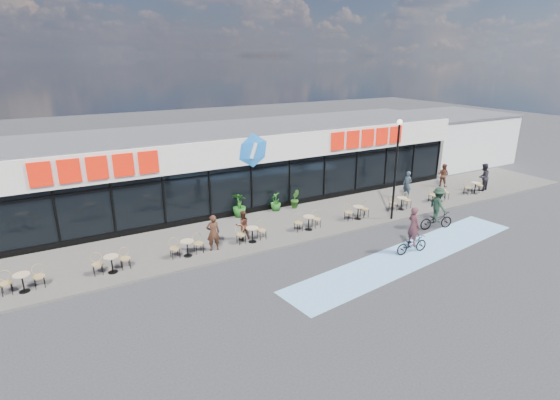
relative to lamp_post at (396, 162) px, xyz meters
name	(u,v)px	position (x,y,z in m)	size (l,w,h in m)	color
ground	(320,261)	(-6.34, -2.30, -3.34)	(120.00, 120.00, 0.00)	#28282B
sidewalk	(272,227)	(-6.34, 2.20, -3.29)	(44.00, 5.00, 0.10)	#504D47
bike_lane	(410,255)	(-2.34, -3.80, -3.33)	(14.00, 2.20, 0.01)	#71A4D6
building	(231,164)	(-6.34, 7.63, -1.00)	(30.60, 6.57, 4.75)	black
neighbour_building	(447,137)	(14.16, 8.70, -1.28)	(9.20, 7.20, 4.11)	silver
lamp_post	(396,162)	(0.00, 0.00, 0.00)	(0.28, 0.28, 5.49)	black
bistro_set_0	(23,280)	(-17.85, 0.97, -2.78)	(1.54, 0.62, 0.90)	tan
bistro_set_1	(111,262)	(-14.61, 0.97, -2.78)	(1.54, 0.62, 0.90)	tan
bistro_set_2	(187,246)	(-11.38, 0.97, -2.78)	(1.54, 0.62, 0.90)	tan
bistro_set_3	(251,233)	(-8.15, 0.97, -2.78)	(1.54, 0.62, 0.90)	tan
bistro_set_4	(308,221)	(-4.91, 0.97, -2.78)	(1.54, 0.62, 0.90)	tan
bistro_set_5	(357,211)	(-1.68, 0.97, -2.78)	(1.54, 0.62, 0.90)	tan
bistro_set_6	(400,202)	(1.56, 0.97, -2.78)	(1.54, 0.62, 0.90)	tan
bistro_set_7	(439,194)	(4.79, 0.97, -2.78)	(1.54, 0.62, 0.90)	tan
bistro_set_8	(474,186)	(8.03, 0.97, -2.78)	(1.54, 0.62, 0.90)	tan
potted_plant_left	(239,205)	(-7.24, 4.43, -2.55)	(0.77, 0.77, 1.37)	#1D5719
potted_plant_mid	(295,199)	(-3.75, 4.23, -2.70)	(0.59, 0.48, 1.07)	#255618
potted_plant_right	(276,201)	(-4.98, 4.33, -2.69)	(0.62, 0.62, 1.10)	#1D5A19
patron_left	(213,233)	(-10.12, 0.92, -2.37)	(0.63, 0.41, 1.73)	#3C2115
patron_right	(242,225)	(-8.41, 1.42, -2.50)	(0.72, 0.56, 1.48)	#422117
pedestrian_a	(407,184)	(3.60, 2.54, -2.40)	(0.61, 0.40, 1.67)	#2D3D47
pedestrian_b	(443,175)	(7.54, 3.13, -2.44)	(0.77, 0.60, 1.59)	#4E291C
pedestrian_c	(483,177)	(9.06, 1.14, -2.31)	(0.90, 0.70, 1.85)	black
cyclist_a	(412,237)	(-2.16, -3.65, -2.56)	(1.72, 0.70, 2.25)	black
cyclist_b	(437,211)	(1.18, -2.06, -2.37)	(1.96, 1.30, 2.27)	black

